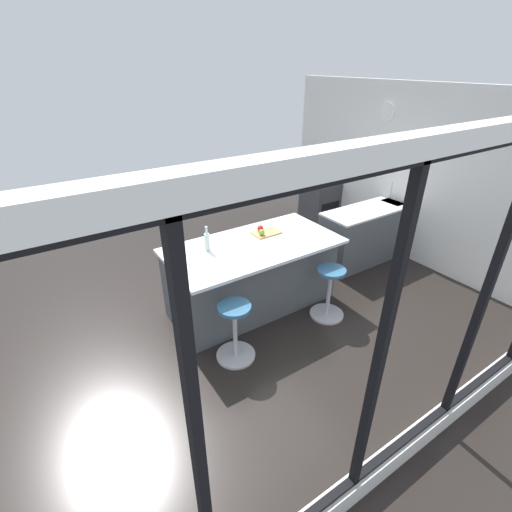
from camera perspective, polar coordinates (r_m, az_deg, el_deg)
The scene contains 12 objects.
ground_plane at distance 5.04m, azimuth -2.34°, elevation -7.80°, with size 8.17×8.17×0.00m, color black.
window_panel_rear at distance 2.95m, azimuth 25.02°, elevation -14.88°, with size 6.29×0.12×2.70m.
interior_partition_left at distance 6.48m, azimuth 22.45°, elevation 11.76°, with size 0.15×5.15×2.70m.
sink_cabinet at distance 6.52m, azimuth 18.94°, elevation 4.02°, with size 2.36×0.60×1.17m.
oven_range at distance 7.47m, azimuth 9.89°, elevation 8.03°, with size 0.60×0.61×0.86m.
kitchen_island at distance 4.81m, azimuth -0.64°, elevation -2.94°, with size 2.19×1.12×0.94m.
stool_by_window at distance 4.78m, azimuth 11.27°, elevation -5.85°, with size 0.44×0.44×0.70m.
stool_middle at distance 4.09m, azimuth -3.27°, elevation -11.94°, with size 0.44×0.44×0.70m.
cutting_board at distance 4.84m, azimuth 1.61°, elevation 3.65°, with size 0.36×0.24×0.02m, color tan.
apple_red at distance 4.85m, azimuth 0.67°, elevation 4.35°, with size 0.08×0.08×0.08m, color red.
apple_green at distance 4.74m, azimuth 0.89°, elevation 3.72°, with size 0.08×0.08×0.08m, color #609E2D.
water_bottle at distance 4.39m, azimuth -7.64°, elevation 2.30°, with size 0.06×0.06×0.31m.
Camera 1 is at (2.06, 3.52, 2.97)m, focal length 25.68 mm.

